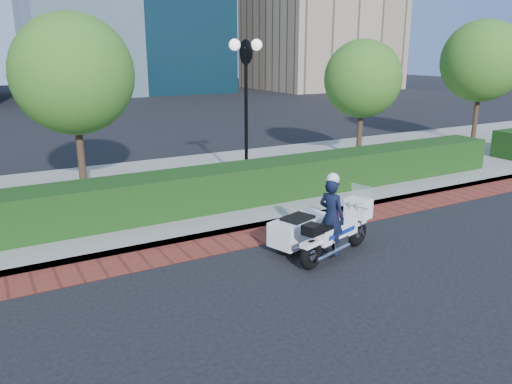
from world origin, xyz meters
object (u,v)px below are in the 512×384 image
tree_c (363,79)px  tree_b (73,74)px  tree_d (482,61)px  lamppost (246,90)px  police_motorcycle (320,226)px

tree_c → tree_b: bearing=180.0°
tree_d → lamppost: bearing=-173.8°
tree_d → police_motorcycle: size_ratio=2.30×
lamppost → police_motorcycle: size_ratio=1.88×
lamppost → police_motorcycle: lamppost is taller
tree_b → lamppost: bearing=-16.1°
lamppost → tree_b: 4.71m
lamppost → police_motorcycle: bearing=-102.0°
tree_c → tree_d: (6.50, 0.00, 0.56)m
lamppost → tree_c: tree_c is taller
tree_c → police_motorcycle: tree_c is taller
lamppost → tree_b: bearing=163.9°
tree_c → police_motorcycle: bearing=-135.5°
tree_c → police_motorcycle: (-6.60, -6.49, -2.43)m
tree_c → police_motorcycle: size_ratio=1.92×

